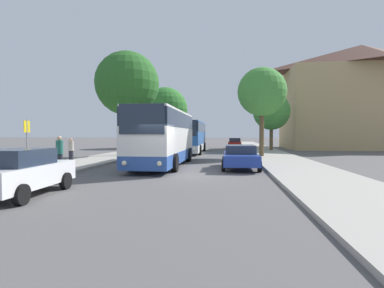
{
  "coord_description": "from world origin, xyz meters",
  "views": [
    {
      "loc": [
        2.9,
        -14.55,
        2.06
      ],
      "look_at": [
        0.17,
        8.47,
        1.27
      ],
      "focal_mm": 28.0,
      "sensor_mm": 36.0,
      "label": 1
    }
  ],
  "objects_px": {
    "parked_car_right_near": "(240,156)",
    "tree_right_mid": "(271,112)",
    "parked_car_left_curb": "(20,172)",
    "pedestrian_walking_back": "(60,153)",
    "bus_stop_sign": "(27,139)",
    "bus_middle": "(191,136)",
    "parked_car_right_far": "(235,143)",
    "tree_left_near": "(165,110)",
    "pedestrian_waiting_far": "(71,150)",
    "tree_left_far": "(127,84)",
    "bus_front": "(164,137)",
    "tree_right_near": "(262,92)"
  },
  "relations": [
    {
      "from": "parked_car_right_near",
      "to": "tree_right_mid",
      "type": "relative_size",
      "value": 0.7
    },
    {
      "from": "parked_car_left_curb",
      "to": "pedestrian_walking_back",
      "type": "bearing_deg",
      "value": 106.36
    },
    {
      "from": "bus_stop_sign",
      "to": "pedestrian_walking_back",
      "type": "distance_m",
      "value": 1.71
    },
    {
      "from": "bus_middle",
      "to": "parked_car_right_far",
      "type": "relative_size",
      "value": 2.93
    },
    {
      "from": "bus_stop_sign",
      "to": "tree_left_near",
      "type": "relative_size",
      "value": 0.3
    },
    {
      "from": "parked_car_right_far",
      "to": "pedestrian_walking_back",
      "type": "bearing_deg",
      "value": 73.7
    },
    {
      "from": "parked_car_right_near",
      "to": "pedestrian_walking_back",
      "type": "height_order",
      "value": "pedestrian_walking_back"
    },
    {
      "from": "parked_car_left_curb",
      "to": "pedestrian_walking_back",
      "type": "relative_size",
      "value": 2.32
    },
    {
      "from": "parked_car_right_near",
      "to": "tree_right_mid",
      "type": "xyz_separation_m",
      "value": [
        4.37,
        18.21,
        3.94
      ]
    },
    {
      "from": "pedestrian_waiting_far",
      "to": "tree_left_far",
      "type": "relative_size",
      "value": 0.18
    },
    {
      "from": "parked_car_right_near",
      "to": "bus_front",
      "type": "bearing_deg",
      "value": -12.94
    },
    {
      "from": "bus_middle",
      "to": "tree_left_near",
      "type": "relative_size",
      "value": 1.35
    },
    {
      "from": "parked_car_left_curb",
      "to": "parked_car_right_near",
      "type": "height_order",
      "value": "parked_car_left_curb"
    },
    {
      "from": "pedestrian_waiting_far",
      "to": "tree_right_near",
      "type": "height_order",
      "value": "tree_right_near"
    },
    {
      "from": "pedestrian_walking_back",
      "to": "tree_right_mid",
      "type": "distance_m",
      "value": 25.79
    },
    {
      "from": "parked_car_left_curb",
      "to": "bus_stop_sign",
      "type": "distance_m",
      "value": 6.07
    },
    {
      "from": "pedestrian_walking_back",
      "to": "tree_left_near",
      "type": "height_order",
      "value": "tree_left_near"
    },
    {
      "from": "parked_car_right_near",
      "to": "pedestrian_walking_back",
      "type": "distance_m",
      "value": 9.95
    },
    {
      "from": "bus_stop_sign",
      "to": "pedestrian_walking_back",
      "type": "xyz_separation_m",
      "value": [
        1.49,
        0.44,
        -0.72
      ]
    },
    {
      "from": "parked_car_left_curb",
      "to": "parked_car_right_far",
      "type": "bearing_deg",
      "value": 74.28
    },
    {
      "from": "bus_front",
      "to": "pedestrian_waiting_far",
      "type": "xyz_separation_m",
      "value": [
        -6.37,
        0.0,
        -0.9
      ]
    },
    {
      "from": "bus_front",
      "to": "tree_left_far",
      "type": "height_order",
      "value": "tree_left_far"
    },
    {
      "from": "bus_middle",
      "to": "parked_car_left_curb",
      "type": "height_order",
      "value": "bus_middle"
    },
    {
      "from": "bus_middle",
      "to": "tree_left_near",
      "type": "distance_m",
      "value": 12.56
    },
    {
      "from": "parked_car_right_far",
      "to": "pedestrian_waiting_far",
      "type": "distance_m",
      "value": 25.69
    },
    {
      "from": "bus_front",
      "to": "tree_left_near",
      "type": "height_order",
      "value": "tree_left_near"
    },
    {
      "from": "parked_car_right_far",
      "to": "pedestrian_waiting_far",
      "type": "relative_size",
      "value": 2.47
    },
    {
      "from": "bus_stop_sign",
      "to": "tree_left_far",
      "type": "distance_m",
      "value": 12.92
    },
    {
      "from": "tree_right_near",
      "to": "parked_car_left_curb",
      "type": "bearing_deg",
      "value": -119.52
    },
    {
      "from": "pedestrian_walking_back",
      "to": "tree_right_mid",
      "type": "bearing_deg",
      "value": -163.34
    },
    {
      "from": "parked_car_right_far",
      "to": "tree_left_far",
      "type": "height_order",
      "value": "tree_left_far"
    },
    {
      "from": "parked_car_right_far",
      "to": "tree_right_mid",
      "type": "bearing_deg",
      "value": 127.9
    },
    {
      "from": "tree_left_near",
      "to": "tree_right_near",
      "type": "height_order",
      "value": "tree_left_near"
    },
    {
      "from": "bus_stop_sign",
      "to": "tree_left_near",
      "type": "distance_m",
      "value": 29.39
    },
    {
      "from": "bus_front",
      "to": "bus_stop_sign",
      "type": "xyz_separation_m",
      "value": [
        -6.06,
        -4.84,
        -0.09
      ]
    },
    {
      "from": "parked_car_right_far",
      "to": "tree_right_mid",
      "type": "relative_size",
      "value": 0.6
    },
    {
      "from": "bus_front",
      "to": "parked_car_left_curb",
      "type": "bearing_deg",
      "value": -105.77
    },
    {
      "from": "pedestrian_waiting_far",
      "to": "tree_right_mid",
      "type": "distance_m",
      "value": 23.42
    },
    {
      "from": "bus_stop_sign",
      "to": "tree_right_near",
      "type": "bearing_deg",
      "value": 43.03
    },
    {
      "from": "tree_right_near",
      "to": "bus_middle",
      "type": "bearing_deg",
      "value": 138.5
    },
    {
      "from": "bus_stop_sign",
      "to": "bus_middle",
      "type": "bearing_deg",
      "value": 71.47
    },
    {
      "from": "parked_car_left_curb",
      "to": "bus_front",
      "type": "bearing_deg",
      "value": 72.17
    },
    {
      "from": "parked_car_right_near",
      "to": "parked_car_right_far",
      "type": "distance_m",
      "value": 24.08
    },
    {
      "from": "parked_car_left_curb",
      "to": "tree_right_mid",
      "type": "xyz_separation_m",
      "value": [
        11.92,
        26.95,
        3.87
      ]
    },
    {
      "from": "parked_car_right_far",
      "to": "pedestrian_waiting_far",
      "type": "xyz_separation_m",
      "value": [
        -11.47,
        -22.98,
        0.2
      ]
    },
    {
      "from": "bus_front",
      "to": "tree_left_far",
      "type": "relative_size",
      "value": 1.13
    },
    {
      "from": "bus_front",
      "to": "tree_left_far",
      "type": "xyz_separation_m",
      "value": [
        -4.87,
        7.11,
        4.68
      ]
    },
    {
      "from": "parked_car_right_near",
      "to": "bus_stop_sign",
      "type": "distance_m",
      "value": 11.54
    },
    {
      "from": "pedestrian_waiting_far",
      "to": "tree_left_near",
      "type": "xyz_separation_m",
      "value": [
        1.38,
        24.28,
        4.64
      ]
    },
    {
      "from": "parked_car_right_near",
      "to": "pedestrian_walking_back",
      "type": "xyz_separation_m",
      "value": [
        -9.38,
        -3.31,
        0.33
      ]
    }
  ]
}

